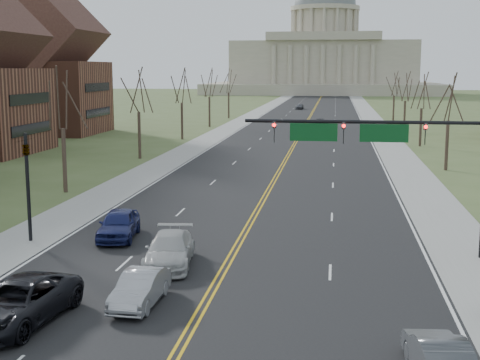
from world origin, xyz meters
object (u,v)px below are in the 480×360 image
(car_sb_outer_lead, at_px, (18,302))
(car_far_nb, at_px, (320,123))
(car_sb_outer_second, at_px, (119,224))
(car_nb_outer_lead, at_px, (439,357))
(signal_mast, at_px, (383,143))
(car_far_sb, at_px, (300,106))
(car_sb_inner_lead, at_px, (140,288))
(signal_left, at_px, (27,175))
(car_sb_inner_second, at_px, (169,250))

(car_sb_outer_lead, height_order, car_far_nb, car_sb_outer_lead)
(car_sb_outer_lead, bearing_deg, car_sb_outer_second, 97.81)
(car_far_nb, bearing_deg, car_nb_outer_lead, 89.54)
(signal_mast, relative_size, car_far_sb, 3.13)
(car_sb_inner_lead, height_order, car_far_sb, car_sb_inner_lead)
(signal_left, height_order, car_far_sb, signal_left)
(signal_left, relative_size, car_sb_outer_second, 1.25)
(car_nb_outer_lead, relative_size, car_far_sb, 1.11)
(signal_mast, xyz_separation_m, signal_left, (-18.95, 0.00, -2.05))
(car_sb_outer_lead, bearing_deg, car_far_sb, 95.06)
(car_sb_inner_second, bearing_deg, car_far_sb, 83.17)
(car_sb_outer_second, height_order, car_far_nb, car_sb_outer_second)
(signal_mast, height_order, car_sb_inner_second, signal_mast)
(car_sb_outer_lead, relative_size, car_far_nb, 1.18)
(car_nb_outer_lead, xyz_separation_m, car_sb_outer_second, (-15.20, 15.28, 0.11))
(car_sb_outer_lead, bearing_deg, signal_left, 119.73)
(signal_mast, height_order, car_sb_outer_second, signal_mast)
(car_far_sb, bearing_deg, signal_mast, -79.49)
(signal_left, distance_m, car_sb_inner_lead, 13.05)
(car_sb_outer_lead, xyz_separation_m, car_sb_outer_second, (-0.33, 12.80, -0.01))
(car_sb_inner_second, distance_m, car_sb_outer_second, 6.24)
(signal_left, relative_size, car_sb_inner_lead, 1.45)
(signal_left, bearing_deg, car_far_nb, 79.56)
(signal_left, bearing_deg, car_far_sb, 86.33)
(signal_left, relative_size, car_sb_outer_lead, 1.01)
(signal_mast, relative_size, car_nb_outer_lead, 2.81)
(car_sb_inner_lead, relative_size, car_sb_outer_second, 0.86)
(car_sb_inner_second, distance_m, car_far_nb, 80.23)
(car_sb_inner_lead, distance_m, car_sb_inner_second, 5.50)
(car_sb_outer_lead, height_order, car_far_sb, car_sb_outer_lead)
(signal_left, height_order, car_sb_outer_second, signal_left)
(car_nb_outer_lead, distance_m, car_sb_inner_second, 15.33)
(car_nb_outer_lead, bearing_deg, car_sb_inner_second, -49.41)
(signal_mast, distance_m, car_sb_inner_second, 11.84)
(car_nb_outer_lead, bearing_deg, car_far_nb, -92.14)
(car_sb_inner_second, height_order, car_far_sb, car_sb_inner_second)
(car_sb_outer_second, relative_size, car_far_sb, 1.24)
(signal_left, distance_m, car_sb_outer_lead, 12.96)
(car_far_nb, xyz_separation_m, car_far_sb, (-6.03, 49.37, -0.04))
(car_sb_inner_lead, relative_size, car_sb_outer_lead, 0.70)
(car_sb_outer_lead, xyz_separation_m, car_far_sb, (3.06, 137.53, -0.16))
(car_far_nb, distance_m, car_far_sb, 49.74)
(car_far_nb, bearing_deg, car_sb_outer_second, 78.77)
(car_far_nb, relative_size, car_far_sb, 1.30)
(car_sb_inner_second, bearing_deg, signal_left, 151.14)
(signal_left, xyz_separation_m, car_sb_outer_lead, (5.02, -11.59, -2.88))
(car_sb_outer_second, bearing_deg, car_far_nb, 75.39)
(car_sb_outer_lead, relative_size, car_far_sb, 1.53)
(signal_left, relative_size, car_nb_outer_lead, 1.39)
(signal_left, height_order, car_sb_inner_lead, signal_left)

